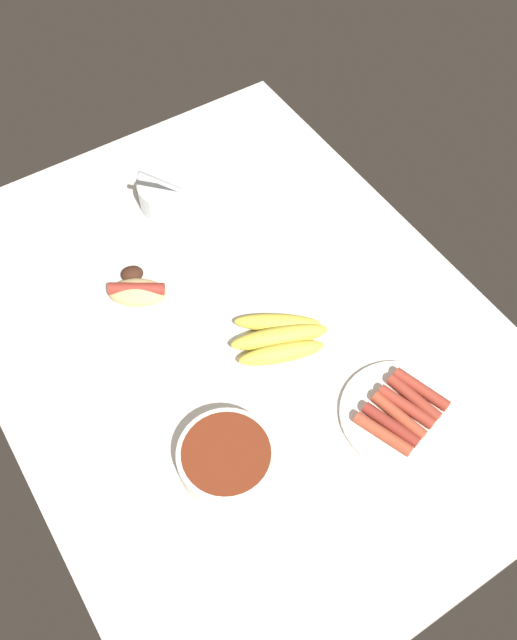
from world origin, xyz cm
name	(u,v)px	position (x,y,z in cm)	size (l,w,h in cm)	color
ground_plane	(236,333)	(0.00, 0.00, -1.50)	(120.00, 90.00, 3.00)	silver
bowl_coleslaw	(170,192)	(-35.28, 5.32, 3.34)	(13.24, 14.02, 15.11)	silver
bowl_chili	(226,457)	(22.25, -15.48, 2.28)	(16.45, 16.45, 4.12)	white
banana_bunch	(279,338)	(7.21, 5.09, 1.81)	(16.62, 18.99, 3.87)	gold
plate_hotdog_assembled	(139,296)	(-15.51, -12.48, 1.63)	(24.21, 24.21, 5.61)	white
plate_sausages	(402,414)	(31.33, 14.48, 1.08)	(21.53, 21.53, 3.08)	white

